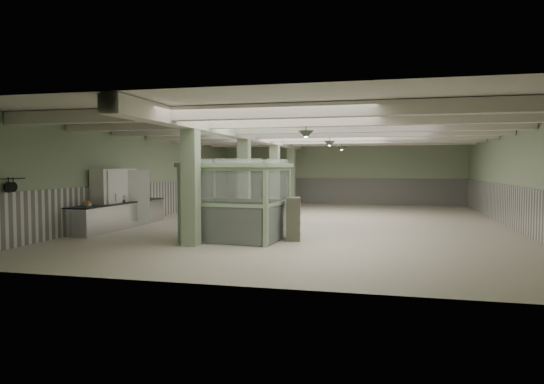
% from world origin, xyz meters
% --- Properties ---
extents(floor, '(20.00, 20.00, 0.00)m').
position_xyz_m(floor, '(0.00, 0.00, 0.00)').
color(floor, beige).
rests_on(floor, ground).
extents(ceiling, '(14.00, 20.00, 0.02)m').
position_xyz_m(ceiling, '(0.00, 0.00, 3.60)').
color(ceiling, silver).
rests_on(ceiling, wall_back).
extents(wall_back, '(14.00, 0.02, 3.60)m').
position_xyz_m(wall_back, '(0.00, 10.00, 1.80)').
color(wall_back, '#8EA483').
rests_on(wall_back, floor).
extents(wall_front, '(14.00, 0.02, 3.60)m').
position_xyz_m(wall_front, '(0.00, -10.00, 1.80)').
color(wall_front, '#8EA483').
rests_on(wall_front, floor).
extents(wall_left, '(0.02, 20.00, 3.60)m').
position_xyz_m(wall_left, '(-7.00, 0.00, 1.80)').
color(wall_left, '#8EA483').
rests_on(wall_left, floor).
extents(wall_right, '(0.02, 20.00, 3.60)m').
position_xyz_m(wall_right, '(7.00, 0.00, 1.80)').
color(wall_right, '#8EA483').
rests_on(wall_right, floor).
extents(wainscot_left, '(0.05, 19.90, 1.50)m').
position_xyz_m(wainscot_left, '(-6.97, 0.00, 0.75)').
color(wainscot_left, silver).
rests_on(wainscot_left, floor).
extents(wainscot_right, '(0.05, 19.90, 1.50)m').
position_xyz_m(wainscot_right, '(6.97, 0.00, 0.75)').
color(wainscot_right, silver).
rests_on(wainscot_right, floor).
extents(wainscot_back, '(13.90, 0.05, 1.50)m').
position_xyz_m(wainscot_back, '(0.00, 9.97, 0.75)').
color(wainscot_back, silver).
rests_on(wainscot_back, floor).
extents(girder, '(0.45, 19.90, 0.40)m').
position_xyz_m(girder, '(-2.50, 0.00, 3.38)').
color(girder, silver).
rests_on(girder, ceiling).
extents(beam_a, '(13.90, 0.35, 0.32)m').
position_xyz_m(beam_a, '(0.00, -7.50, 3.42)').
color(beam_a, silver).
rests_on(beam_a, ceiling).
extents(beam_b, '(13.90, 0.35, 0.32)m').
position_xyz_m(beam_b, '(0.00, -5.00, 3.42)').
color(beam_b, silver).
rests_on(beam_b, ceiling).
extents(beam_c, '(13.90, 0.35, 0.32)m').
position_xyz_m(beam_c, '(0.00, -2.50, 3.42)').
color(beam_c, silver).
rests_on(beam_c, ceiling).
extents(beam_d, '(13.90, 0.35, 0.32)m').
position_xyz_m(beam_d, '(0.00, 0.00, 3.42)').
color(beam_d, silver).
rests_on(beam_d, ceiling).
extents(beam_e, '(13.90, 0.35, 0.32)m').
position_xyz_m(beam_e, '(0.00, 2.50, 3.42)').
color(beam_e, silver).
rests_on(beam_e, ceiling).
extents(beam_f, '(13.90, 0.35, 0.32)m').
position_xyz_m(beam_f, '(0.00, 5.00, 3.42)').
color(beam_f, silver).
rests_on(beam_f, ceiling).
extents(beam_g, '(13.90, 0.35, 0.32)m').
position_xyz_m(beam_g, '(0.00, 7.50, 3.42)').
color(beam_g, silver).
rests_on(beam_g, ceiling).
extents(column_a, '(0.42, 0.42, 3.60)m').
position_xyz_m(column_a, '(-2.50, -6.00, 1.80)').
color(column_a, '#9BB28F').
rests_on(column_a, floor).
extents(column_b, '(0.42, 0.42, 3.60)m').
position_xyz_m(column_b, '(-2.50, -1.00, 1.80)').
color(column_b, '#9BB28F').
rests_on(column_b, floor).
extents(column_c, '(0.42, 0.42, 3.60)m').
position_xyz_m(column_c, '(-2.50, 4.00, 1.80)').
color(column_c, '#9BB28F').
rests_on(column_c, floor).
extents(column_d, '(0.42, 0.42, 3.60)m').
position_xyz_m(column_d, '(-2.50, 8.00, 1.80)').
color(column_d, '#9BB28F').
rests_on(column_d, floor).
extents(hook_rail, '(0.02, 1.20, 0.02)m').
position_xyz_m(hook_rail, '(-6.93, -7.60, 1.85)').
color(hook_rail, black).
rests_on(hook_rail, wall_left).
extents(pendant_front, '(0.44, 0.44, 0.22)m').
position_xyz_m(pendant_front, '(0.50, -5.00, 3.05)').
color(pendant_front, '#313F2F').
rests_on(pendant_front, ceiling).
extents(pendant_mid, '(0.44, 0.44, 0.22)m').
position_xyz_m(pendant_mid, '(0.50, 0.50, 3.05)').
color(pendant_mid, '#313F2F').
rests_on(pendant_mid, ceiling).
extents(pendant_back, '(0.44, 0.44, 0.22)m').
position_xyz_m(pendant_back, '(0.50, 5.50, 3.05)').
color(pendant_back, '#313F2F').
rests_on(pendant_back, ceiling).
extents(prep_counter, '(0.90, 5.17, 0.91)m').
position_xyz_m(prep_counter, '(-6.54, -2.91, 0.46)').
color(prep_counter, '#B4B4B9').
rests_on(prep_counter, floor).
extents(pitcher_near, '(0.22, 0.24, 0.25)m').
position_xyz_m(pitcher_near, '(-6.38, -2.89, 1.03)').
color(pitcher_near, '#B4B4B9').
rests_on(pitcher_near, prep_counter).
extents(pitcher_far, '(0.28, 0.29, 0.30)m').
position_xyz_m(pitcher_far, '(-6.55, -1.54, 1.05)').
color(pitcher_far, '#B4B4B9').
rests_on(pitcher_far, prep_counter).
extents(veg_colander, '(0.43, 0.43, 0.19)m').
position_xyz_m(veg_colander, '(-6.48, -1.29, 0.99)').
color(veg_colander, '#44454A').
rests_on(veg_colander, prep_counter).
extents(orange_bowl, '(0.32, 0.32, 0.10)m').
position_xyz_m(orange_bowl, '(-6.63, -4.65, 0.95)').
color(orange_bowl, '#B2B2B7').
rests_on(orange_bowl, prep_counter).
extents(skillet_near, '(0.04, 0.28, 0.28)m').
position_xyz_m(skillet_near, '(-6.88, -7.66, 1.63)').
color(skillet_near, black).
rests_on(skillet_near, hook_rail).
extents(skillet_far, '(0.04, 0.26, 0.26)m').
position_xyz_m(skillet_far, '(-6.88, -7.49, 1.63)').
color(skillet_far, black).
rests_on(skillet_far, hook_rail).
extents(walkin_cooler, '(1.06, 2.16, 1.98)m').
position_xyz_m(walkin_cooler, '(-6.62, -3.03, 0.99)').
color(walkin_cooler, white).
rests_on(walkin_cooler, floor).
extents(guard_booth, '(3.03, 2.64, 2.39)m').
position_xyz_m(guard_booth, '(-1.65, -4.56, 1.59)').
color(guard_booth, '#9AB994').
rests_on(guard_booth, floor).
extents(filing_cabinet, '(0.51, 0.65, 1.26)m').
position_xyz_m(filing_cabinet, '(0.02, -4.38, 0.63)').
color(filing_cabinet, '#58594A').
rests_on(filing_cabinet, floor).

